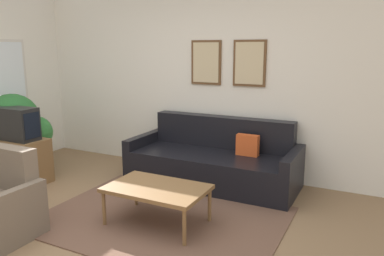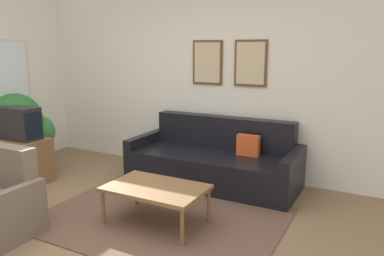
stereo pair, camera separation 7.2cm
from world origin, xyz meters
name	(u,v)px [view 1 (the left image)]	position (x,y,z in m)	size (l,w,h in m)	color
ground_plane	(83,245)	(0.00, 0.00, 0.00)	(16.00, 16.00, 0.00)	#846647
area_rug	(162,218)	(0.36, 0.78, 0.01)	(2.44, 1.81, 0.01)	brown
wall_back	(202,77)	(0.01, 2.48, 1.35)	(8.00, 0.09, 2.70)	white
couch	(214,162)	(0.41, 2.02, 0.29)	(2.19, 0.90, 0.84)	black
coffee_table	(157,190)	(0.38, 0.67, 0.36)	(0.98, 0.63, 0.40)	brown
tv_stand	(18,161)	(-1.91, 0.88, 0.29)	(0.79, 0.48, 0.59)	brown
tv	(14,123)	(-1.90, 0.88, 0.79)	(0.67, 0.28, 0.42)	black
potted_plant_tall	(13,122)	(-2.23, 1.11, 0.75)	(0.72, 0.72, 1.13)	slate
potted_plant_by_window	(36,134)	(-2.20, 1.46, 0.50)	(0.47, 0.47, 0.77)	slate
potted_plant_small	(32,146)	(-2.19, 1.36, 0.35)	(0.36, 0.36, 0.58)	#383D42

